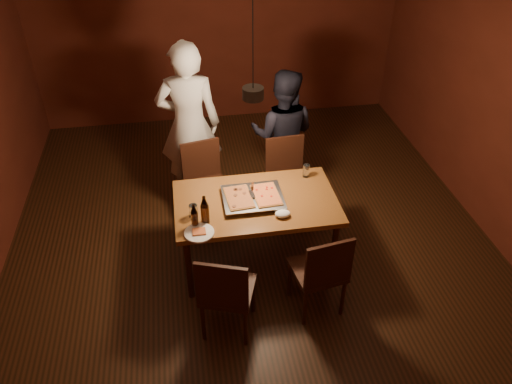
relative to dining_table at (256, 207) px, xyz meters
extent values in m
plane|color=#3B1E10|center=(0.00, 0.16, -0.68)|extent=(6.00, 6.00, 0.00)
plane|color=#5F2215|center=(0.00, 3.16, 0.72)|extent=(5.00, 0.00, 5.00)
cube|color=brown|center=(0.00, 0.00, 0.05)|extent=(1.50, 0.90, 0.05)
cylinder|color=#38190F|center=(-0.67, -0.37, -0.33)|extent=(0.06, 0.06, 0.70)
cylinder|color=#38190F|center=(0.67, -0.37, -0.33)|extent=(0.06, 0.06, 0.70)
cylinder|color=#38190F|center=(-0.67, 0.37, -0.33)|extent=(0.06, 0.06, 0.70)
cylinder|color=#38190F|center=(0.67, 0.37, -0.33)|extent=(0.06, 0.06, 0.70)
cube|color=#38190F|center=(-0.41, 0.73, -0.25)|extent=(0.50, 0.50, 0.04)
cube|color=#38190F|center=(-0.44, 0.92, -0.01)|extent=(0.42, 0.11, 0.45)
cube|color=#38190F|center=(0.47, 0.67, -0.25)|extent=(0.45, 0.45, 0.04)
cube|color=#38190F|center=(0.45, 0.86, -0.01)|extent=(0.42, 0.06, 0.45)
cube|color=#38190F|center=(-0.36, -0.76, -0.25)|extent=(0.53, 0.53, 0.04)
cube|color=#38190F|center=(-0.43, -0.94, -0.01)|extent=(0.41, 0.17, 0.45)
cube|color=#38190F|center=(0.43, -0.65, -0.25)|extent=(0.48, 0.48, 0.04)
cube|color=#38190F|center=(0.46, -0.84, -0.01)|extent=(0.42, 0.10, 0.45)
cube|color=silver|center=(-0.03, 0.01, 0.10)|extent=(0.57, 0.48, 0.05)
cube|color=maroon|center=(-0.16, 0.00, 0.13)|extent=(0.26, 0.38, 0.02)
cube|color=gold|center=(0.10, 0.00, 0.13)|extent=(0.25, 0.38, 0.02)
cylinder|color=black|center=(-0.58, -0.26, 0.15)|extent=(0.06, 0.06, 0.14)
cone|color=black|center=(-0.58, -0.26, 0.26)|extent=(0.06, 0.06, 0.08)
cylinder|color=black|center=(-0.48, -0.23, 0.16)|extent=(0.07, 0.07, 0.18)
cone|color=black|center=(-0.48, -0.23, 0.30)|extent=(0.07, 0.07, 0.10)
cylinder|color=silver|center=(-0.58, -0.13, 0.13)|extent=(0.08, 0.08, 0.12)
cylinder|color=silver|center=(0.55, 0.31, 0.14)|extent=(0.06, 0.06, 0.13)
cylinder|color=white|center=(-0.55, -0.37, 0.08)|extent=(0.26, 0.26, 0.02)
cube|color=gold|center=(-0.55, -0.37, 0.10)|extent=(0.11, 0.09, 0.01)
ellipsoid|color=white|center=(0.19, -0.26, 0.10)|extent=(0.14, 0.11, 0.06)
imported|color=silver|center=(-0.53, 1.21, 0.26)|extent=(0.71, 0.49, 1.87)
imported|color=black|center=(0.49, 1.14, 0.08)|extent=(0.89, 0.79, 1.52)
cylinder|color=black|center=(0.00, 0.16, 1.07)|extent=(0.18, 0.18, 0.10)
cylinder|color=black|center=(0.00, 0.16, 1.62)|extent=(0.01, 0.01, 1.00)
camera|label=1|loc=(-0.60, -3.61, 2.85)|focal=35.00mm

